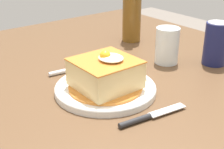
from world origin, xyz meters
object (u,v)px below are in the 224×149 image
main_plate (105,88)px  soda_can (216,44)px  fork (69,70)px  drinking_glass (167,48)px  beer_bottle_amber (132,13)px  knife (145,118)px

main_plate → soda_can: 0.36m
main_plate → fork: bearing=-177.1°
soda_can → drinking_glass: size_ratio=1.18×
drinking_glass → main_plate: bearing=-80.9°
main_plate → beer_bottle_amber: beer_bottle_amber is taller
soda_can → knife: bearing=-74.8°
drinking_glass → knife: bearing=-54.4°
soda_can → drinking_glass: soda_can is taller
fork → beer_bottle_amber: beer_bottle_amber is taller
main_plate → beer_bottle_amber: (-0.26, 0.31, 0.09)m
main_plate → soda_can: soda_can is taller
soda_can → drinking_glass: 0.14m
knife → drinking_glass: size_ratio=1.58×
soda_can → fork: bearing=-119.7°
fork → knife: size_ratio=0.86×
drinking_glass → soda_can: bearing=47.7°
main_plate → knife: (0.15, -0.01, -0.00)m
beer_bottle_amber → soda_can: bearing=8.1°
knife → soda_can: soda_can is taller
main_plate → soda_can: size_ratio=1.97×
fork → drinking_glass: 0.29m
beer_bottle_amber → drinking_glass: (0.22, -0.06, -0.05)m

